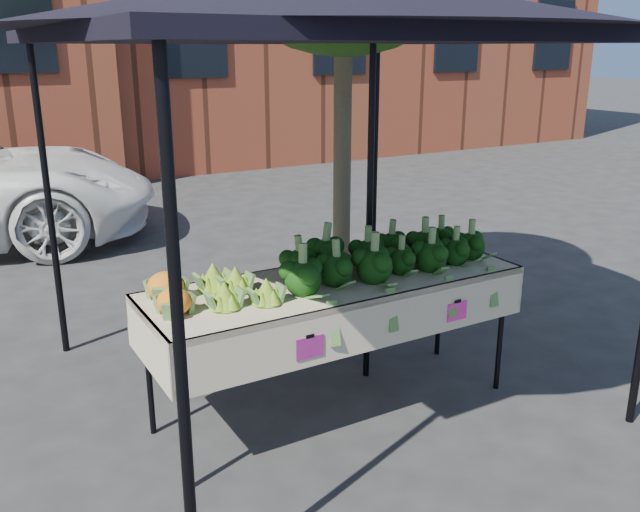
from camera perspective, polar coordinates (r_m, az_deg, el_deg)
The scene contains 7 objects.
ground at distance 4.48m, azimuth -1.36°, elevation -13.40°, with size 90.00×90.00×0.00m, color #252527.
table at distance 4.36m, azimuth 1.33°, elevation -7.60°, with size 2.40×0.81×0.90m.
canopy at distance 4.43m, azimuth -0.12°, elevation 5.35°, with size 3.16×3.16×2.74m, color black, non-canonical shape.
broccoli_heap at distance 4.36m, azimuth 5.25°, elevation 0.55°, with size 1.55×0.58×0.27m, color black.
romanesco_cluster at distance 3.90m, azimuth -7.25°, elevation -2.02°, with size 0.44×0.58×0.21m, color #84AB2F.
cauliflower_pair at distance 3.81m, azimuth -12.54°, elevation -2.93°, with size 0.24×0.44×0.19m, color orange.
street_tree at distance 5.11m, azimuth 1.93°, elevation 13.39°, with size 1.97×1.97×3.88m, color #1E4C14, non-canonical shape.
Camera 1 is at (-1.85, -3.38, 2.28)m, focal length 38.02 mm.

